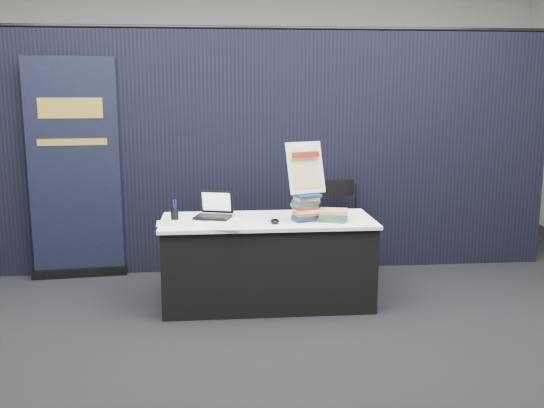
{
  "coord_description": "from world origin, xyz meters",
  "views": [
    {
      "loc": [
        -0.43,
        -4.46,
        1.84
      ],
      "look_at": [
        0.04,
        0.55,
        0.88
      ],
      "focal_mm": 40.0,
      "sensor_mm": 36.0,
      "label": 1
    }
  ],
  "objects_px": {
    "stacking_chair": "(338,226)",
    "pullup_banner": "(75,182)",
    "display_table": "(268,261)",
    "info_sign": "(305,168)",
    "book_stack_tall": "(306,207)",
    "laptop": "(213,211)",
    "book_stack_short": "(333,215)"
  },
  "relations": [
    {
      "from": "stacking_chair",
      "to": "pullup_banner",
      "type": "bearing_deg",
      "value": 153.08
    },
    {
      "from": "display_table",
      "to": "info_sign",
      "type": "bearing_deg",
      "value": -13.53
    },
    {
      "from": "book_stack_tall",
      "to": "laptop",
      "type": "bearing_deg",
      "value": 165.01
    },
    {
      "from": "laptop",
      "to": "book_stack_short",
      "type": "relative_size",
      "value": 1.29
    },
    {
      "from": "book_stack_tall",
      "to": "stacking_chair",
      "type": "height_order",
      "value": "book_stack_tall"
    },
    {
      "from": "laptop",
      "to": "display_table",
      "type": "bearing_deg",
      "value": 4.3
    },
    {
      "from": "pullup_banner",
      "to": "laptop",
      "type": "bearing_deg",
      "value": -38.2
    },
    {
      "from": "display_table",
      "to": "pullup_banner",
      "type": "distance_m",
      "value": 2.11
    },
    {
      "from": "book_stack_tall",
      "to": "info_sign",
      "type": "distance_m",
      "value": 0.33
    },
    {
      "from": "info_sign",
      "to": "book_stack_tall",
      "type": "bearing_deg",
      "value": -110.11
    },
    {
      "from": "laptop",
      "to": "book_stack_short",
      "type": "xyz_separation_m",
      "value": [
        1.0,
        -0.22,
        -0.01
      ]
    },
    {
      "from": "book_stack_short",
      "to": "stacking_chair",
      "type": "bearing_deg",
      "value": 74.68
    },
    {
      "from": "display_table",
      "to": "book_stack_tall",
      "type": "bearing_deg",
      "value": -18.74
    },
    {
      "from": "book_stack_tall",
      "to": "stacking_chair",
      "type": "bearing_deg",
      "value": 59.54
    },
    {
      "from": "laptop",
      "to": "info_sign",
      "type": "distance_m",
      "value": 0.88
    },
    {
      "from": "book_stack_short",
      "to": "pullup_banner",
      "type": "bearing_deg",
      "value": 155.4
    },
    {
      "from": "book_stack_tall",
      "to": "book_stack_short",
      "type": "relative_size",
      "value": 0.87
    },
    {
      "from": "book_stack_tall",
      "to": "pullup_banner",
      "type": "bearing_deg",
      "value": 153.41
    },
    {
      "from": "info_sign",
      "to": "pullup_banner",
      "type": "relative_size",
      "value": 0.21
    },
    {
      "from": "laptop",
      "to": "stacking_chair",
      "type": "bearing_deg",
      "value": 40.36
    },
    {
      "from": "book_stack_tall",
      "to": "info_sign",
      "type": "bearing_deg",
      "value": 90.0
    },
    {
      "from": "book_stack_tall",
      "to": "pullup_banner",
      "type": "distance_m",
      "value": 2.35
    },
    {
      "from": "display_table",
      "to": "pullup_banner",
      "type": "xyz_separation_m",
      "value": [
        -1.79,
        0.95,
        0.57
      ]
    },
    {
      "from": "laptop",
      "to": "info_sign",
      "type": "relative_size",
      "value": 0.77
    },
    {
      "from": "book_stack_short",
      "to": "pullup_banner",
      "type": "xyz_separation_m",
      "value": [
        -2.33,
        1.07,
        0.15
      ]
    },
    {
      "from": "display_table",
      "to": "pullup_banner",
      "type": "bearing_deg",
      "value": 152.15
    },
    {
      "from": "pullup_banner",
      "to": "stacking_chair",
      "type": "distance_m",
      "value": 2.59
    },
    {
      "from": "display_table",
      "to": "book_stack_tall",
      "type": "distance_m",
      "value": 0.59
    },
    {
      "from": "display_table",
      "to": "pullup_banner",
      "type": "height_order",
      "value": "pullup_banner"
    },
    {
      "from": "info_sign",
      "to": "display_table",
      "type": "bearing_deg",
      "value": 146.36
    },
    {
      "from": "book_stack_short",
      "to": "pullup_banner",
      "type": "distance_m",
      "value": 2.57
    },
    {
      "from": "display_table",
      "to": "book_stack_tall",
      "type": "xyz_separation_m",
      "value": [
        0.31,
        -0.11,
        0.49
      ]
    }
  ]
}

